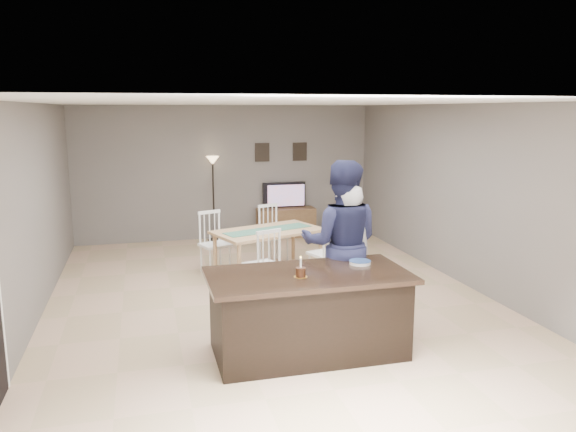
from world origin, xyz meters
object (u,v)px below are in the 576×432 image
object	(u,v)px
kitchen_island	(308,313)
birthday_cake	(301,272)
television	(285,195)
floor_lamp	(213,176)
woman	(346,256)
plate_stack	(360,262)
dining_table	(268,238)
man	(341,244)
tv_console	(286,222)

from	to	relation	value
kitchen_island	birthday_cake	size ratio (longest dim) A/B	9.77
television	floor_lamp	size ratio (longest dim) A/B	0.54
woman	plate_stack	size ratio (longest dim) A/B	7.12
birthday_cake	floor_lamp	xyz separation A→B (m)	(-0.18, 5.70, 0.37)
kitchen_island	birthday_cake	xyz separation A→B (m)	(-0.12, -0.11, 0.50)
plate_stack	dining_table	distance (m)	2.68
plate_stack	woman	bearing A→B (deg)	88.32
kitchen_island	television	size ratio (longest dim) A/B	2.35
kitchen_island	man	size ratio (longest dim) A/B	1.06
kitchen_island	floor_lamp	distance (m)	5.66
tv_console	woman	bearing A→B (deg)	-96.04
woman	plate_stack	bearing A→B (deg)	86.46
man	plate_stack	size ratio (longest dim) A/B	8.25
plate_stack	tv_console	bearing A→B (deg)	84.33
floor_lamp	birthday_cake	bearing A→B (deg)	-88.22
tv_console	dining_table	world-z (taller)	dining_table
birthday_cake	floor_lamp	bearing A→B (deg)	91.78
plate_stack	man	bearing A→B (deg)	94.42
woman	birthday_cake	bearing A→B (deg)	42.12
kitchen_island	plate_stack	bearing A→B (deg)	16.16
dining_table	floor_lamp	distance (m)	2.90
television	kitchen_island	bearing A→B (deg)	77.99
birthday_cake	floor_lamp	size ratio (longest dim) A/B	0.13
television	dining_table	size ratio (longest dim) A/B	0.40
tv_console	dining_table	distance (m)	2.94
dining_table	floor_lamp	world-z (taller)	floor_lamp
television	birthday_cake	size ratio (longest dim) A/B	4.15
kitchen_island	dining_table	size ratio (longest dim) A/B	0.95
television	plate_stack	world-z (taller)	television
television	tv_console	bearing A→B (deg)	90.00
woman	dining_table	distance (m)	2.23
floor_lamp	kitchen_island	bearing A→B (deg)	-86.99
woman	floor_lamp	size ratio (longest dim) A/B	1.03
floor_lamp	woman	bearing A→B (deg)	-78.83
plate_stack	dining_table	bearing A→B (deg)	100.03
television	birthday_cake	xyz separation A→B (m)	(-1.32, -5.75, 0.09)
woman	man	distance (m)	0.16
tv_console	television	bearing A→B (deg)	90.00
floor_lamp	television	bearing A→B (deg)	1.92
tv_console	plate_stack	distance (m)	5.44
man	woman	bearing A→B (deg)	153.27
kitchen_island	tv_console	bearing A→B (deg)	77.84
man	plate_stack	xyz separation A→B (m)	(0.04, -0.52, -0.10)
birthday_cake	plate_stack	xyz separation A→B (m)	(0.78, 0.31, -0.03)
television	man	world-z (taller)	man
television	dining_table	bearing A→B (deg)	70.50
woman	birthday_cake	world-z (taller)	woman
tv_console	man	size ratio (longest dim) A/B	0.59
kitchen_island	dining_table	xyz separation A→B (m)	(0.20, 2.82, 0.18)
television	dining_table	distance (m)	3.00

